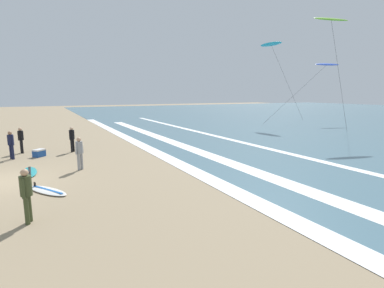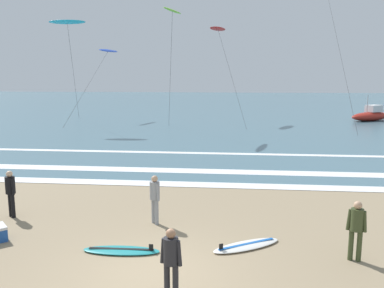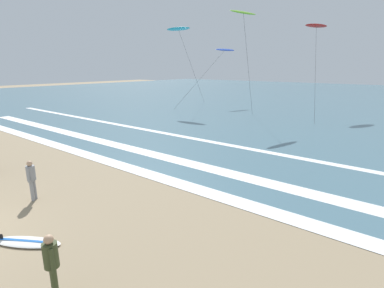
% 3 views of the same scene
% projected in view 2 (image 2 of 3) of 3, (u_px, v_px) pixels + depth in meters
% --- Properties ---
extents(ground_plane, '(160.00, 160.00, 0.00)m').
position_uv_depth(ground_plane, '(155.00, 273.00, 9.89)').
color(ground_plane, '#937F60').
extents(ocean_surface, '(140.00, 90.00, 0.01)m').
position_uv_depth(ocean_surface, '(220.00, 106.00, 61.50)').
color(ocean_surface, '#476B7A').
rests_on(ocean_surface, ground).
extents(wave_foam_shoreline, '(56.03, 0.88, 0.01)m').
position_uv_depth(wave_foam_shoreline, '(164.00, 184.00, 17.88)').
color(wave_foam_shoreline, white).
rests_on(wave_foam_shoreline, ocean_surface).
extents(wave_foam_mid_break, '(43.14, 0.99, 0.01)m').
position_uv_depth(wave_foam_mid_break, '(157.00, 170.00, 20.41)').
color(wave_foam_mid_break, white).
rests_on(wave_foam_mid_break, ocean_surface).
extents(wave_foam_outer_break, '(57.33, 0.58, 0.01)m').
position_uv_depth(wave_foam_outer_break, '(204.00, 153.00, 24.75)').
color(wave_foam_outer_break, white).
rests_on(wave_foam_outer_break, ocean_surface).
extents(surfer_right_near, '(0.46, 0.38, 1.60)m').
position_uv_depth(surfer_right_near, '(10.00, 189.00, 13.62)').
color(surfer_right_near, black).
rests_on(surfer_right_near, ground).
extents(surfer_background_far, '(0.51, 0.32, 1.60)m').
position_uv_depth(surfer_background_far, '(171.00, 258.00, 8.57)').
color(surfer_background_far, '#232328').
rests_on(surfer_background_far, ground).
extents(surfer_foreground_main, '(0.40, 0.44, 1.60)m').
position_uv_depth(surfer_foreground_main, '(155.00, 195.00, 13.00)').
color(surfer_foreground_main, gray).
rests_on(surfer_foreground_main, ground).
extents(surfer_mid_group, '(0.51, 0.32, 1.60)m').
position_uv_depth(surfer_mid_group, '(356.00, 225.00, 10.40)').
color(surfer_mid_group, '#384223').
rests_on(surfer_mid_group, ground).
extents(surfboard_foreground_flat, '(2.12, 0.66, 0.25)m').
position_uv_depth(surfboard_foreground_flat, '(121.00, 250.00, 11.05)').
color(surfboard_foreground_flat, teal).
rests_on(surfboard_foreground_flat, ground).
extents(surfboard_near_water, '(2.11, 1.61, 0.25)m').
position_uv_depth(surfboard_near_water, '(246.00, 245.00, 11.37)').
color(surfboard_near_water, silver).
rests_on(surfboard_near_water, ground).
extents(kite_blue_low_near, '(2.79, 9.90, 7.42)m').
position_uv_depth(kite_blue_low_near, '(108.00, 51.00, 42.98)').
color(kite_blue_low_near, blue).
rests_on(kite_blue_low_near, ground).
extents(kite_cyan_high_left, '(4.51, 9.52, 9.36)m').
position_uv_depth(kite_cyan_high_left, '(67.00, 23.00, 34.62)').
color(kite_cyan_high_left, '#23A8C6').
rests_on(kite_cyan_high_left, ground).
extents(kite_red_mid_center, '(3.91, 8.84, 9.52)m').
position_uv_depth(kite_red_mid_center, '(218.00, 29.00, 41.32)').
color(kite_red_mid_center, red).
rests_on(kite_red_mid_center, ground).
extents(kite_lime_far_left, '(1.93, 6.62, 9.83)m').
position_uv_depth(kite_lime_far_left, '(172.00, 11.00, 31.49)').
color(kite_lime_far_left, '#70C628').
rests_on(kite_lime_far_left, ground).
extents(offshore_boat, '(5.28, 4.28, 2.70)m').
position_uv_depth(offshore_boat, '(371.00, 115.00, 41.98)').
color(offshore_boat, maroon).
rests_on(offshore_boat, ground).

